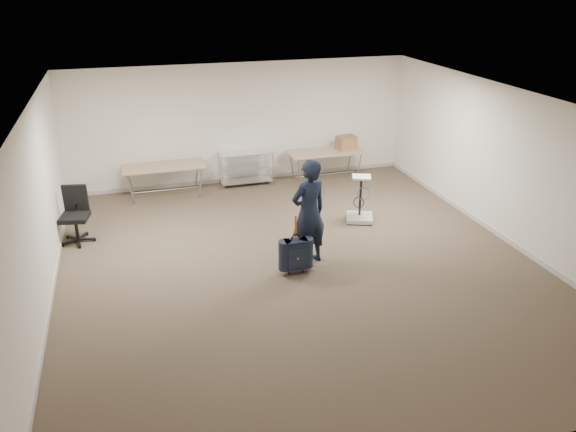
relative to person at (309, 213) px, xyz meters
name	(u,v)px	position (x,y,z in m)	size (l,w,h in m)	color
ground	(299,265)	(-0.18, -0.07, -0.93)	(9.00, 9.00, 0.00)	#4D3E2F
room_shell	(278,230)	(-0.18, 1.31, -0.88)	(8.00, 9.00, 9.00)	white
folding_table_left	(164,168)	(-2.08, 3.88, -0.26)	(1.80, 0.75, 0.73)	tan
folding_table_right	(326,153)	(1.72, 3.88, -0.26)	(1.80, 0.75, 0.73)	tan
wire_shelf	(246,167)	(-0.18, 4.13, -0.49)	(1.22, 0.47, 0.80)	silver
person	(309,213)	(0.00, 0.00, 0.00)	(0.68, 0.45, 1.87)	black
suitcase	(296,254)	(-0.32, -0.32, -0.58)	(0.38, 0.22, 1.04)	black
office_chair	(77,225)	(-3.87, 2.02, -0.62)	(0.64, 0.64, 1.05)	black
equipment_cart	(360,209)	(1.56, 1.40, -0.68)	(0.67, 0.67, 0.95)	silver
cardboard_box	(346,143)	(2.24, 3.88, -0.04)	(0.44, 0.33, 0.33)	brown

